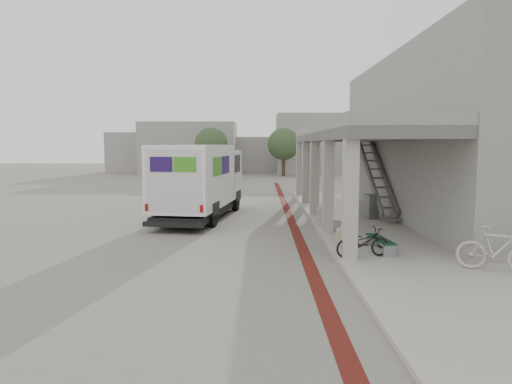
{
  "coord_description": "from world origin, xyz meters",
  "views": [
    {
      "loc": [
        -0.29,
        -15.59,
        3.19
      ],
      "look_at": [
        -0.44,
        -0.44,
        1.6
      ],
      "focal_mm": 32.0,
      "sensor_mm": 36.0,
      "label": 1
    }
  ],
  "objects_px": {
    "bench": "(380,242)",
    "utility_cabinet": "(371,206)",
    "bicycle_black": "(363,242)",
    "fedex_truck": "(200,179)",
    "bicycle_cream": "(497,249)"
  },
  "relations": [
    {
      "from": "fedex_truck",
      "to": "bicycle_cream",
      "type": "height_order",
      "value": "fedex_truck"
    },
    {
      "from": "utility_cabinet",
      "to": "bicycle_black",
      "type": "xyz_separation_m",
      "value": [
        -1.8,
        -6.55,
        -0.1
      ]
    },
    {
      "from": "bench",
      "to": "utility_cabinet",
      "type": "relative_size",
      "value": 1.62
    },
    {
      "from": "fedex_truck",
      "to": "utility_cabinet",
      "type": "relative_size",
      "value": 7.64
    },
    {
      "from": "fedex_truck",
      "to": "bicycle_black",
      "type": "xyz_separation_m",
      "value": [
        5.39,
        -7.26,
        -1.16
      ]
    },
    {
      "from": "bench",
      "to": "utility_cabinet",
      "type": "xyz_separation_m",
      "value": [
        1.14,
        5.85,
        0.23
      ]
    },
    {
      "from": "bicycle_black",
      "to": "fedex_truck",
      "type": "bearing_deg",
      "value": 23.45
    },
    {
      "from": "fedex_truck",
      "to": "bench",
      "type": "xyz_separation_m",
      "value": [
        6.05,
        -6.56,
        -1.3
      ]
    },
    {
      "from": "bicycle_black",
      "to": "bicycle_cream",
      "type": "bearing_deg",
      "value": -129.66
    },
    {
      "from": "fedex_truck",
      "to": "utility_cabinet",
      "type": "height_order",
      "value": "fedex_truck"
    },
    {
      "from": "fedex_truck",
      "to": "utility_cabinet",
      "type": "xyz_separation_m",
      "value": [
        7.19,
        -0.71,
        -1.06
      ]
    },
    {
      "from": "fedex_truck",
      "to": "bicycle_cream",
      "type": "xyz_separation_m",
      "value": [
        8.29,
        -8.7,
        -1.01
      ]
    },
    {
      "from": "bench",
      "to": "utility_cabinet",
      "type": "height_order",
      "value": "utility_cabinet"
    },
    {
      "from": "bench",
      "to": "bicycle_cream",
      "type": "bearing_deg",
      "value": -50.2
    },
    {
      "from": "fedex_truck",
      "to": "bicycle_cream",
      "type": "relative_size",
      "value": 4.15
    }
  ]
}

